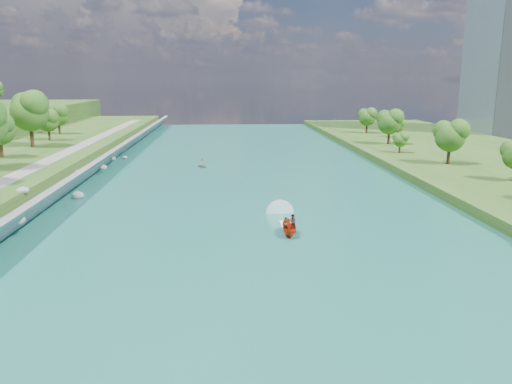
{
  "coord_description": "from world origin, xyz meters",
  "views": [
    {
      "loc": [
        -3.21,
        -50.72,
        16.75
      ],
      "look_at": [
        0.84,
        12.27,
        2.5
      ],
      "focal_mm": 35.0,
      "sensor_mm": 36.0,
      "label": 1
    }
  ],
  "objects": [
    {
      "name": "riverside_path",
      "position": [
        -32.5,
        20.0,
        3.55
      ],
      "size": [
        3.0,
        200.0,
        0.1
      ],
      "primitive_type": "cube",
      "color": "gray",
      "rests_on": "berm_west"
    },
    {
      "name": "ground",
      "position": [
        0.0,
        0.0,
        0.0
      ],
      "size": [
        260.0,
        260.0,
        0.0
      ],
      "primitive_type": "plane",
      "color": "#2D5119",
      "rests_on": "ground"
    },
    {
      "name": "riprap_bank",
      "position": [
        -25.85,
        18.84,
        1.8
      ],
      "size": [
        5.12,
        236.0,
        4.22
      ],
      "color": "slate",
      "rests_on": "ground"
    },
    {
      "name": "river_water",
      "position": [
        0.0,
        20.0,
        0.05
      ],
      "size": [
        55.0,
        240.0,
        0.1
      ],
      "primitive_type": "cube",
      "color": "#1B6962",
      "rests_on": "ground"
    },
    {
      "name": "motorboat",
      "position": [
        3.8,
        2.99,
        0.78
      ],
      "size": [
        3.6,
        18.83,
        2.15
      ],
      "rotation": [
        0.0,
        0.0,
        3.09
      ],
      "color": "red",
      "rests_on": "river_water"
    },
    {
      "name": "raft",
      "position": [
        -7.48,
        45.6,
        0.45
      ],
      "size": [
        3.04,
        3.4,
        1.58
      ],
      "rotation": [
        0.0,
        0.0,
        0.45
      ],
      "color": "gray",
      "rests_on": "river_water"
    },
    {
      "name": "trees_east",
      "position": [
        39.07,
        29.7,
        6.07
      ],
      "size": [
        14.66,
        137.49,
        10.89
      ],
      "color": "#195416",
      "rests_on": "berm_east"
    }
  ]
}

